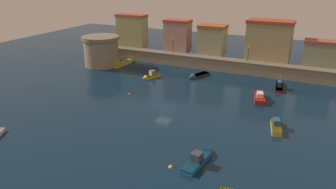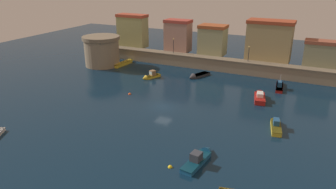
{
  "view_description": "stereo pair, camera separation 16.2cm",
  "coord_description": "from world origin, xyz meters",
  "px_view_note": "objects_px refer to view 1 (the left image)",
  "views": [
    {
      "loc": [
        21.41,
        -43.32,
        20.73
      ],
      "look_at": [
        0.0,
        1.85,
        1.56
      ],
      "focal_mm": 34.0,
      "sensor_mm": 36.0,
      "label": 1
    },
    {
      "loc": [
        21.56,
        -43.25,
        20.73
      ],
      "look_at": [
        0.0,
        1.85,
        1.56
      ],
      "focal_mm": 34.0,
      "sensor_mm": 36.0,
      "label": 2
    }
  ],
  "objects_px": {
    "quay_lamp_0": "(173,43)",
    "moored_boat_7": "(150,76)",
    "moored_boat_1": "(279,85)",
    "moored_boat_0": "(196,76)",
    "quay_lamp_1": "(249,51)",
    "moored_boat_4": "(125,63)",
    "moored_boat_2": "(201,157)",
    "mooring_buoy_0": "(130,94)",
    "moored_boat_6": "(259,96)",
    "fortress_tower": "(101,51)",
    "moored_boat_8": "(276,124)",
    "mooring_buoy_1": "(171,167)"
  },
  "relations": [
    {
      "from": "moored_boat_6",
      "to": "moored_boat_0",
      "type": "bearing_deg",
      "value": 51.99
    },
    {
      "from": "mooring_buoy_0",
      "to": "mooring_buoy_1",
      "type": "height_order",
      "value": "same"
    },
    {
      "from": "moored_boat_2",
      "to": "mooring_buoy_0",
      "type": "height_order",
      "value": "moored_boat_2"
    },
    {
      "from": "fortress_tower",
      "to": "quay_lamp_1",
      "type": "distance_m",
      "value": 33.71
    },
    {
      "from": "quay_lamp_1",
      "to": "moored_boat_6",
      "type": "xyz_separation_m",
      "value": [
        5.29,
        -14.01,
        -4.55
      ]
    },
    {
      "from": "moored_boat_0",
      "to": "moored_boat_4",
      "type": "bearing_deg",
      "value": -74.14
    },
    {
      "from": "quay_lamp_1",
      "to": "moored_boat_7",
      "type": "distance_m",
      "value": 21.76
    },
    {
      "from": "quay_lamp_0",
      "to": "moored_boat_7",
      "type": "distance_m",
      "value": 12.72
    },
    {
      "from": "quay_lamp_0",
      "to": "moored_boat_0",
      "type": "xyz_separation_m",
      "value": [
        8.67,
        -7.03,
        -4.9
      ]
    },
    {
      "from": "moored_boat_0",
      "to": "moored_boat_1",
      "type": "relative_size",
      "value": 0.83
    },
    {
      "from": "moored_boat_0",
      "to": "moored_boat_4",
      "type": "distance_m",
      "value": 19.34
    },
    {
      "from": "quay_lamp_0",
      "to": "quay_lamp_1",
      "type": "relative_size",
      "value": 1.06
    },
    {
      "from": "fortress_tower",
      "to": "moored_boat_8",
      "type": "height_order",
      "value": "fortress_tower"
    },
    {
      "from": "moored_boat_1",
      "to": "moored_boat_4",
      "type": "bearing_deg",
      "value": 82.68
    },
    {
      "from": "moored_boat_7",
      "to": "moored_boat_8",
      "type": "bearing_deg",
      "value": 88.29
    },
    {
      "from": "mooring_buoy_1",
      "to": "quay_lamp_0",
      "type": "bearing_deg",
      "value": 114.17
    },
    {
      "from": "moored_boat_4",
      "to": "moored_boat_7",
      "type": "distance_m",
      "value": 12.62
    },
    {
      "from": "fortress_tower",
      "to": "mooring_buoy_0",
      "type": "distance_m",
      "value": 21.62
    },
    {
      "from": "quay_lamp_0",
      "to": "moored_boat_2",
      "type": "xyz_separation_m",
      "value": [
        20.42,
        -36.98,
        -4.74
      ]
    },
    {
      "from": "moored_boat_0",
      "to": "moored_boat_7",
      "type": "distance_m",
      "value": 9.83
    },
    {
      "from": "moored_boat_7",
      "to": "quay_lamp_1",
      "type": "bearing_deg",
      "value": 146.59
    },
    {
      "from": "mooring_buoy_0",
      "to": "mooring_buoy_1",
      "type": "xyz_separation_m",
      "value": [
        16.61,
        -17.94,
        0.0
      ]
    },
    {
      "from": "fortress_tower",
      "to": "moored_boat_0",
      "type": "height_order",
      "value": "fortress_tower"
    },
    {
      "from": "moored_boat_0",
      "to": "moored_boat_1",
      "type": "bearing_deg",
      "value": 115.2
    },
    {
      "from": "mooring_buoy_0",
      "to": "moored_boat_7",
      "type": "bearing_deg",
      "value": 96.65
    },
    {
      "from": "moored_boat_0",
      "to": "moored_boat_4",
      "type": "height_order",
      "value": "moored_boat_0"
    },
    {
      "from": "moored_boat_1",
      "to": "moored_boat_7",
      "type": "height_order",
      "value": "moored_boat_1"
    },
    {
      "from": "quay_lamp_0",
      "to": "moored_boat_4",
      "type": "distance_m",
      "value": 12.63
    },
    {
      "from": "moored_boat_4",
      "to": "mooring_buoy_0",
      "type": "bearing_deg",
      "value": -140.75
    },
    {
      "from": "quay_lamp_0",
      "to": "moored_boat_2",
      "type": "relative_size",
      "value": 0.54
    },
    {
      "from": "quay_lamp_1",
      "to": "mooring_buoy_0",
      "type": "distance_m",
      "value": 27.86
    },
    {
      "from": "fortress_tower",
      "to": "moored_boat_6",
      "type": "xyz_separation_m",
      "value": [
        38.01,
        -6.02,
        -3.05
      ]
    },
    {
      "from": "moored_boat_6",
      "to": "mooring_buoy_1",
      "type": "xyz_separation_m",
      "value": [
        -5.2,
        -25.79,
        -0.51
      ]
    },
    {
      "from": "moored_boat_0",
      "to": "mooring_buoy_0",
      "type": "distance_m",
      "value": 16.58
    },
    {
      "from": "moored_boat_1",
      "to": "mooring_buoy_0",
      "type": "xyz_separation_m",
      "value": [
        -24.16,
        -15.81,
        -0.41
      ]
    },
    {
      "from": "moored_boat_8",
      "to": "mooring_buoy_0",
      "type": "xyz_separation_m",
      "value": [
        -25.97,
        2.37,
        -0.45
      ]
    },
    {
      "from": "fortress_tower",
      "to": "moored_boat_0",
      "type": "xyz_separation_m",
      "value": [
        23.62,
        0.96,
        -3.29
      ]
    },
    {
      "from": "moored_boat_0",
      "to": "mooring_buoy_1",
      "type": "relative_size",
      "value": 11.11
    },
    {
      "from": "moored_boat_1",
      "to": "moored_boat_2",
      "type": "height_order",
      "value": "moored_boat_1"
    },
    {
      "from": "moored_boat_6",
      "to": "mooring_buoy_0",
      "type": "xyz_separation_m",
      "value": [
        -21.81,
        -7.84,
        -0.51
      ]
    },
    {
      "from": "mooring_buoy_0",
      "to": "moored_boat_0",
      "type": "bearing_deg",
      "value": 63.41
    },
    {
      "from": "moored_boat_4",
      "to": "moored_boat_8",
      "type": "relative_size",
      "value": 1.28
    },
    {
      "from": "moored_boat_2",
      "to": "moored_boat_6",
      "type": "bearing_deg",
      "value": 0.24
    },
    {
      "from": "quay_lamp_1",
      "to": "moored_boat_6",
      "type": "distance_m",
      "value": 15.65
    },
    {
      "from": "quay_lamp_1",
      "to": "moored_boat_4",
      "type": "bearing_deg",
      "value": -169.93
    },
    {
      "from": "moored_boat_1",
      "to": "quay_lamp_0",
      "type": "bearing_deg",
      "value": 70.92
    },
    {
      "from": "moored_boat_2",
      "to": "mooring_buoy_0",
      "type": "bearing_deg",
      "value": 58.54
    },
    {
      "from": "moored_boat_1",
      "to": "moored_boat_0",
      "type": "bearing_deg",
      "value": 87.69
    },
    {
      "from": "moored_boat_0",
      "to": "quay_lamp_1",
      "type": "bearing_deg",
      "value": 149.51
    },
    {
      "from": "quay_lamp_1",
      "to": "moored_boat_4",
      "type": "height_order",
      "value": "quay_lamp_1"
    }
  ]
}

